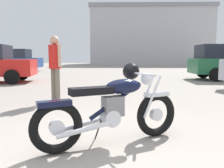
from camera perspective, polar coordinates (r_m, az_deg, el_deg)
ground_plane at (r=2.95m, az=-3.58°, el=-16.38°), size 80.00×80.00×0.00m
vintage_motorcycle at (r=3.12m, az=0.56°, el=-5.55°), size 1.93×1.09×1.07m
bystander at (r=6.01m, az=-13.70°, el=5.20°), size 0.36×0.34×1.66m
silver_sedan_mid at (r=20.26m, az=-23.75°, el=5.51°), size 4.71×1.99×1.74m
industrial_building at (r=36.67m, az=8.61°, el=11.08°), size 16.92×11.84×8.00m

